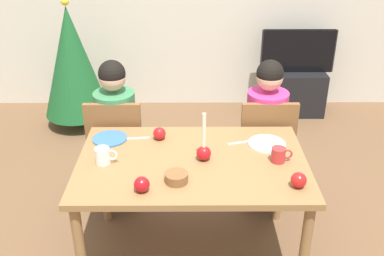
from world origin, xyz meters
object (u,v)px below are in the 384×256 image
object	(u,v)px
chair_right	(265,145)
person_right_child	(265,137)
christmas_tree	(72,62)
plate_left	(110,139)
tv	(298,51)
person_left_child	(117,137)
candle_centerpiece	(204,150)
apple_by_right_mug	(159,133)
apple_by_left_plate	(142,184)
apple_near_candle	(299,180)
dining_table	(192,172)
mug_right	(279,155)
chair_left	(117,146)
mug_left	(103,156)
bowl_walnuts	(176,178)
plate_right	(267,144)
tv_stand	(293,92)

from	to	relation	value
chair_right	person_right_child	distance (m)	0.07
person_right_child	christmas_tree	bearing A→B (deg)	142.17
chair_right	plate_left	xyz separation A→B (m)	(-1.10, -0.34, 0.24)
person_right_child	tv	size ratio (longest dim) A/B	1.48
person_left_child	tv	bearing A→B (deg)	44.25
person_right_child	candle_centerpiece	world-z (taller)	person_right_child
apple_by_right_mug	plate_left	bearing A→B (deg)	-179.62
person_right_child	apple_by_right_mug	xyz separation A→B (m)	(-0.77, -0.37, 0.22)
christmas_tree	apple_by_left_plate	size ratio (longest dim) A/B	15.20
plate_left	apple_by_right_mug	xyz separation A→B (m)	(0.33, 0.00, 0.04)
chair_right	apple_near_candle	size ratio (longest dim) A/B	10.18
dining_table	mug_right	bearing A→B (deg)	-1.34
chair_left	plate_left	bearing A→B (deg)	-87.12
apple_by_left_plate	apple_near_candle	bearing A→B (deg)	2.48
person_right_child	apple_by_left_plate	distance (m)	1.29
mug_left	apple_near_candle	distance (m)	1.15
bowl_walnuts	apple_near_candle	xyz separation A→B (m)	(0.68, -0.05, 0.02)
person_left_child	plate_right	distance (m)	1.15
plate_right	bowl_walnuts	bearing A→B (deg)	-143.64
chair_left	bowl_walnuts	bearing A→B (deg)	-60.61
person_left_child	tv_stand	world-z (taller)	person_left_child
dining_table	apple_by_left_plate	distance (m)	0.44
tv_stand	chair_left	bearing A→B (deg)	-135.21
apple_by_left_plate	plate_left	bearing A→B (deg)	114.43
mug_left	plate_right	bearing A→B (deg)	12.26
chair_right	apple_near_candle	bearing A→B (deg)	-87.87
bowl_walnuts	chair_right	bearing A→B (deg)	52.48
candle_centerpiece	apple_by_left_plate	bearing A→B (deg)	-136.27
person_right_child	bowl_walnuts	world-z (taller)	person_right_child
person_right_child	mug_left	size ratio (longest dim) A/B	8.64
apple_by_left_plate	dining_table	bearing A→B (deg)	49.32
tv_stand	mug_right	size ratio (longest dim) A/B	4.91
chair_right	tv_stand	distance (m)	1.81
chair_right	tv_stand	size ratio (longest dim) A/B	1.41
chair_right	tv	distance (m)	1.80
plate_right	apple_by_left_plate	bearing A→B (deg)	-145.87
candle_centerpiece	apple_near_candle	distance (m)	0.59
chair_left	christmas_tree	bearing A→B (deg)	114.54
person_left_child	mug_right	bearing A→B (deg)	-31.03
chair_right	bowl_walnuts	xyz separation A→B (m)	(-0.64, -0.84, 0.27)
person_right_child	tv_stand	size ratio (longest dim) A/B	1.83
bowl_walnuts	apple_by_right_mug	bearing A→B (deg)	103.92
person_left_child	plate_left	world-z (taller)	person_left_child
person_right_child	mug_left	xyz separation A→B (m)	(-1.09, -0.67, 0.23)
person_right_child	mug_left	distance (m)	1.30
chair_right	tv	bearing A→B (deg)	70.73
tv_stand	bowl_walnuts	distance (m)	2.86
christmas_tree	apple_by_right_mug	world-z (taller)	christmas_tree
mug_left	chair_right	bearing A→B (deg)	30.28
apple_near_candle	apple_by_left_plate	world-z (taller)	same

